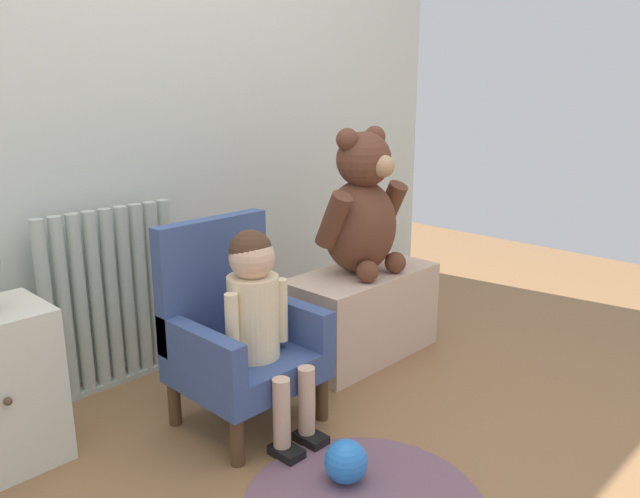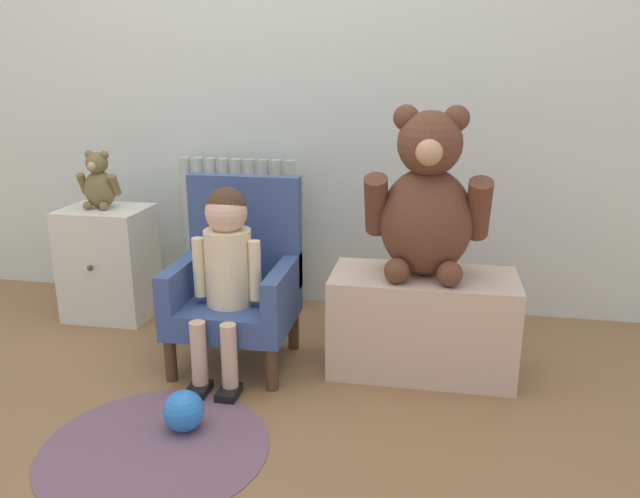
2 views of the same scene
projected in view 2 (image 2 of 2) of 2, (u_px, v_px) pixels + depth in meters
The scene contains 11 objects.
ground_plane at pixel (192, 430), 1.96m from camera, with size 6.00×6.00×0.00m, color brown.
back_wall at pixel (278, 42), 2.75m from camera, with size 3.80×0.05×2.40m, color silver.
radiator at pixel (239, 234), 2.90m from camera, with size 0.56×0.05×0.70m.
small_dresser at pixel (109, 263), 2.80m from camera, with size 0.37×0.32×0.50m.
child_armchair at pixel (237, 282), 2.37m from camera, with size 0.44×0.41×0.70m.
child_figure at pixel (226, 257), 2.22m from camera, with size 0.25×0.35×0.70m.
low_bench at pixel (422, 323), 2.31m from camera, with size 0.67×0.33×0.37m, color #CBAB92.
large_teddy_bear at pixel (427, 203), 2.19m from camera, with size 0.44×0.31×0.60m.
small_teddy_bear at pixel (99, 183), 2.71m from camera, with size 0.18×0.13×0.25m.
floor_rug at pixel (155, 447), 1.87m from camera, with size 0.69×0.69×0.01m, color #6F4E5D.
toy_ball at pixel (183, 412), 1.95m from camera, with size 0.13×0.13×0.13m, color blue.
Camera 2 is at (0.71, -1.62, 1.11)m, focal length 35.00 mm.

